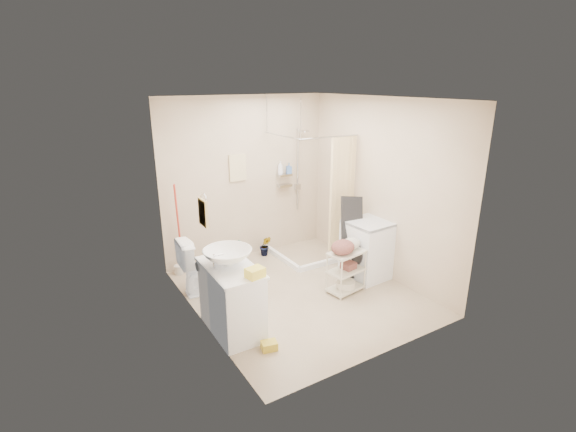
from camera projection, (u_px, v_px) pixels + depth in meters
The scene contains 23 objects.
floor at pixel (300, 293), 5.78m from camera, with size 3.20×3.20×0.00m, color tan.
ceiling at pixel (301, 98), 4.97m from camera, with size 2.80×3.20×0.04m, color silver.
wall_back at pixel (246, 179), 6.67m from camera, with size 2.80×0.04×2.60m, color beige.
wall_front at pixel (389, 242), 4.08m from camera, with size 2.80×0.04×2.60m, color beige.
wall_left at pixel (196, 221), 4.68m from camera, with size 0.04×3.20×2.60m, color beige.
wall_right at pixel (381, 189), 6.07m from camera, with size 0.04×3.20×2.60m, color beige.
vanity at pixel (232, 299), 4.80m from camera, with size 0.52×0.93×0.82m, color white.
sink at pixel (228, 257), 4.69m from camera, with size 0.56×0.56×0.19m, color white.
counter_basket at pixel (255, 273), 4.41m from camera, with size 0.19×0.15×0.10m, color #F9E746.
floor_basket at pixel (269, 344), 4.55m from camera, with size 0.24×0.19×0.13m, color gold.
toilet at pixel (208, 264), 5.73m from camera, with size 0.44×0.77×0.79m, color white.
mop at pixel (175, 230), 6.12m from camera, with size 0.14×0.14×1.42m, color red, non-canonical shape.
potted_plant_a at pixel (241, 251), 6.73m from camera, with size 0.19×0.13×0.35m, color #9C5132.
potted_plant_b at pixel (265, 246), 6.96m from camera, with size 0.19×0.15×0.35m, color brown.
hanging_towel at pixel (238, 168), 6.52m from camera, with size 0.28×0.03×0.42m, color beige.
towel_ring at pixel (203, 211), 4.48m from camera, with size 0.04×0.22×0.34m, color #E9CE83, non-canonical shape.
tp_holder at pixel (201, 266), 4.93m from camera, with size 0.08×0.12×0.14m, color white, non-canonical shape.
shower at pixel (309, 194), 6.73m from camera, with size 1.10×1.10×2.10m, color white, non-canonical shape.
shampoo_bottle_a at pixel (280, 168), 6.87m from camera, with size 0.08×0.08×0.22m, color white.
shampoo_bottle_b at pixel (289, 168), 6.94m from camera, with size 0.08×0.08×0.17m, color #4065A4.
washing_machine at pixel (367, 249), 6.15m from camera, with size 0.59×0.61×0.86m, color white.
laundry_rack at pixel (346, 268), 5.72m from camera, with size 0.52×0.30×0.71m, color beige, non-canonical shape.
ironing_board at pixel (352, 237), 6.08m from camera, with size 0.35×0.10×1.25m, color black, non-canonical shape.
Camera 1 is at (-2.82, -4.33, 2.82)m, focal length 26.00 mm.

